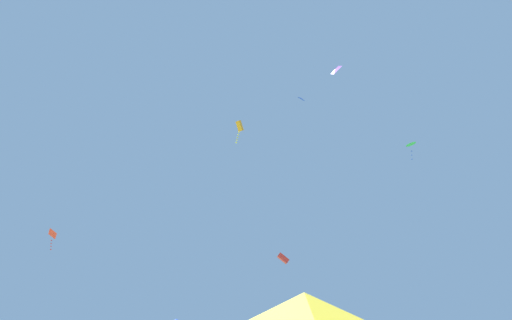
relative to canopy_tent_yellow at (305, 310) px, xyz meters
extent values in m
pyramid|color=yellow|center=(0.00, 0.00, 0.00)|extent=(3.56, 3.56, 1.14)
cube|color=orange|center=(-3.50, 11.90, 16.15)|extent=(0.70, 0.92, 0.94)
sphere|color=yellow|center=(-3.56, 11.92, 15.50)|extent=(0.12, 0.12, 0.12)
sphere|color=yellow|center=(-3.61, 11.95, 15.26)|extent=(0.12, 0.12, 0.12)
sphere|color=yellow|center=(-3.66, 11.98, 15.02)|extent=(0.12, 0.12, 0.12)
sphere|color=yellow|center=(-3.72, 12.00, 14.78)|extent=(0.12, 0.12, 0.12)
sphere|color=yellow|center=(-3.77, 12.03, 14.53)|extent=(0.12, 0.12, 0.12)
cube|color=red|center=(-0.07, 13.89, 5.19)|extent=(0.94, 0.45, 0.82)
pyramid|color=purple|center=(3.18, 3.40, 14.32)|extent=(0.85, 0.86, 0.86)
cone|color=green|center=(15.88, 22.56, 20.65)|extent=(1.60, 1.60, 0.47)
sphere|color=blue|center=(15.83, 22.66, 19.69)|extent=(0.14, 0.14, 0.14)
sphere|color=blue|center=(15.78, 22.77, 19.21)|extent=(0.14, 0.14, 0.14)
sphere|color=blue|center=(15.73, 22.88, 18.73)|extent=(0.14, 0.14, 0.14)
pyramid|color=blue|center=(2.24, 13.22, 20.15)|extent=(0.89, 0.88, 0.69)
pyramid|color=red|center=(-16.19, 10.25, 6.13)|extent=(0.57, 0.66, 0.47)
sphere|color=red|center=(-16.14, 10.22, 5.63)|extent=(0.08, 0.08, 0.08)
sphere|color=red|center=(-16.09, 10.21, 5.42)|extent=(0.08, 0.08, 0.08)
sphere|color=red|center=(-16.04, 10.20, 5.22)|extent=(0.08, 0.08, 0.08)
sphere|color=red|center=(-15.99, 10.19, 5.01)|extent=(0.08, 0.08, 0.08)
camera|label=1|loc=(-1.27, -12.99, -1.45)|focal=24.55mm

